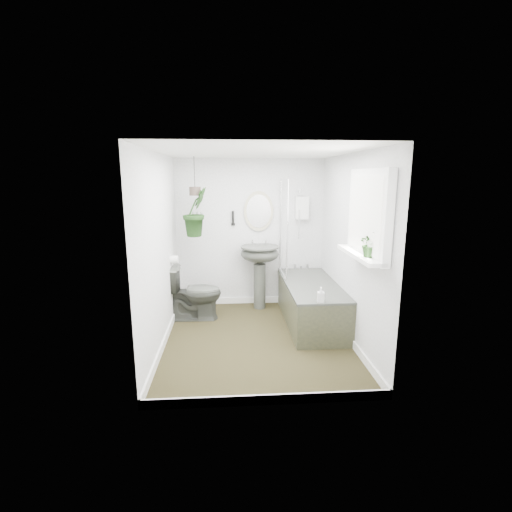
{
  "coord_description": "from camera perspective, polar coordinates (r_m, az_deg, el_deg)",
  "views": [
    {
      "loc": [
        -0.32,
        -4.38,
        2.02
      ],
      "look_at": [
        0.0,
        0.15,
        1.05
      ],
      "focal_mm": 26.0,
      "sensor_mm": 36.0,
      "label": 1
    }
  ],
  "objects": [
    {
      "name": "sill_plant",
      "position": [
        3.79,
        17.26,
        1.81
      ],
      "size": [
        0.24,
        0.21,
        0.26
      ],
      "primitive_type": "imported",
      "rotation": [
        0.0,
        0.0,
        0.03
      ],
      "color": "black",
      "rests_on": "window_sill"
    },
    {
      "name": "soap_bottle",
      "position": [
        4.43,
        9.95,
        -5.87
      ],
      "size": [
        0.09,
        0.1,
        0.18
      ],
      "primitive_type": "imported",
      "rotation": [
        0.0,
        0.0,
        -0.18
      ],
      "color": "black",
      "rests_on": "bathtub"
    },
    {
      "name": "pedestal_sink",
      "position": [
        5.75,
        0.57,
        -3.26
      ],
      "size": [
        0.69,
        0.63,
        1.0
      ],
      "primitive_type": null,
      "rotation": [
        0.0,
        0.0,
        -0.24
      ],
      "color": "#3D403A",
      "rests_on": "floor"
    },
    {
      "name": "wall_front",
      "position": [
        3.11,
        2.05,
        -4.17
      ],
      "size": [
        2.3,
        0.02,
        2.3
      ],
      "primitive_type": "cube",
      "color": "white",
      "rests_on": "ground"
    },
    {
      "name": "wall_back",
      "position": [
        5.86,
        -0.88,
        3.52
      ],
      "size": [
        2.3,
        0.02,
        2.3
      ],
      "primitive_type": "cube",
      "color": "white",
      "rests_on": "ground"
    },
    {
      "name": "shower_box",
      "position": [
        5.84,
        7.07,
        7.35
      ],
      "size": [
        0.2,
        0.1,
        0.35
      ],
      "primitive_type": "cube",
      "color": "white",
      "rests_on": "wall_back"
    },
    {
      "name": "bathtub",
      "position": [
        5.29,
        8.46,
        -7.15
      ],
      "size": [
        0.72,
        1.72,
        0.58
      ],
      "primitive_type": null,
      "color": "#3D403A",
      "rests_on": "floor"
    },
    {
      "name": "ceiling",
      "position": [
        4.4,
        0.14,
        15.85
      ],
      "size": [
        2.3,
        2.8,
        0.02
      ],
      "primitive_type": "cube",
      "color": "white",
      "rests_on": "ground"
    },
    {
      "name": "window_sill",
      "position": [
        3.99,
        15.66,
        0.21
      ],
      "size": [
        0.18,
        1.0,
        0.04
      ],
      "primitive_type": "cube",
      "color": "white",
      "rests_on": "wall_right"
    },
    {
      "name": "hanging_plant",
      "position": [
        5.37,
        -9.26,
        6.73
      ],
      "size": [
        0.49,
        0.49,
        0.7
      ],
      "primitive_type": "imported",
      "rotation": [
        0.0,
        0.0,
        0.83
      ],
      "color": "black",
      "rests_on": "ceiling"
    },
    {
      "name": "wall_right",
      "position": [
        4.7,
        14.38,
        1.02
      ],
      "size": [
        0.02,
        2.8,
        2.3
      ],
      "primitive_type": "cube",
      "color": "white",
      "rests_on": "ground"
    },
    {
      "name": "toilet_roll_holder",
      "position": [
        5.26,
        -12.49,
        -0.53
      ],
      "size": [
        0.11,
        0.11,
        0.11
      ],
      "primitive_type": "cylinder",
      "rotation": [
        0.0,
        1.57,
        0.0
      ],
      "color": "white",
      "rests_on": "wall_left"
    },
    {
      "name": "hanging_pot",
      "position": [
        5.35,
        -9.37,
        9.81
      ],
      "size": [
        0.16,
        0.16,
        0.12
      ],
      "primitive_type": "cylinder",
      "color": "#3F332B",
      "rests_on": "ceiling"
    },
    {
      "name": "window_blinds",
      "position": [
        3.94,
        16.35,
        6.21
      ],
      "size": [
        0.01,
        0.86,
        0.76
      ],
      "primitive_type": "cube",
      "color": "white",
      "rests_on": "wall_right"
    },
    {
      "name": "wall_sconce",
      "position": [
        5.77,
        -3.56,
        5.86
      ],
      "size": [
        0.04,
        0.04,
        0.22
      ],
      "primitive_type": "cylinder",
      "color": "black",
      "rests_on": "wall_back"
    },
    {
      "name": "skirting",
      "position": [
        4.81,
        0.13,
        -12.12
      ],
      "size": [
        2.3,
        2.8,
        0.1
      ],
      "primitive_type": "cube",
      "color": "white",
      "rests_on": "floor"
    },
    {
      "name": "floor",
      "position": [
        4.83,
        0.13,
        -12.76
      ],
      "size": [
        2.3,
        2.8,
        0.02
      ],
      "primitive_type": "cube",
      "color": "#2A2910",
      "rests_on": "ground"
    },
    {
      "name": "toilet",
      "position": [
        5.43,
        -9.5,
        -5.54
      ],
      "size": [
        0.78,
        0.46,
        0.79
      ],
      "primitive_type": "imported",
      "rotation": [
        0.0,
        0.0,
        1.55
      ],
      "color": "#3D403A",
      "rests_on": "floor"
    },
    {
      "name": "window_recess",
      "position": [
        3.96,
        16.97,
        6.19
      ],
      "size": [
        0.08,
        1.0,
        0.9
      ],
      "primitive_type": "cube",
      "color": "white",
      "rests_on": "wall_right"
    },
    {
      "name": "wall_left",
      "position": [
        4.54,
        -14.63,
        0.62
      ],
      "size": [
        0.02,
        2.8,
        2.3
      ],
      "primitive_type": "cube",
      "color": "white",
      "rests_on": "ground"
    },
    {
      "name": "bath_screen",
      "position": [
        5.47,
        4.3,
        4.26
      ],
      "size": [
        0.04,
        0.72,
        1.4
      ],
      "primitive_type": null,
      "color": "silver",
      "rests_on": "bathtub"
    },
    {
      "name": "oval_mirror",
      "position": [
        5.79,
        0.42,
        6.9
      ],
      "size": [
        0.46,
        0.03,
        0.62
      ],
      "primitive_type": "ellipsoid",
      "color": "#B7B08F",
      "rests_on": "wall_back"
    }
  ]
}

